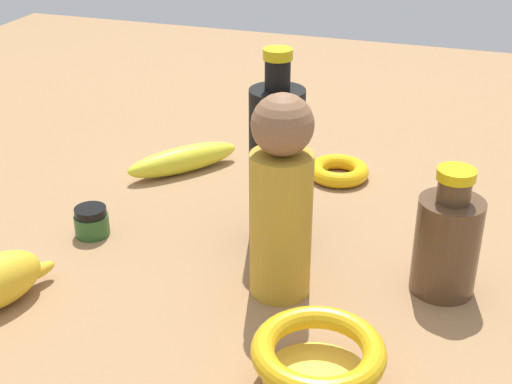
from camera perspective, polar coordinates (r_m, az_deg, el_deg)
ground at (r=0.91m, az=-0.00°, el=-3.98°), size 2.00×2.00×0.00m
bottle_short at (r=0.81m, az=14.99°, el=-3.80°), size 0.07×0.07×0.15m
bottle_tall at (r=0.87m, az=1.63°, el=2.34°), size 0.07×0.07×0.25m
banana at (r=1.09m, az=-5.82°, el=2.59°), size 0.15×0.16×0.04m
nail_polish_jar at (r=0.94m, az=-12.98°, el=-2.29°), size 0.04×0.04×0.04m
bangle at (r=1.07m, az=6.59°, el=1.69°), size 0.09×0.09×0.02m
bowl at (r=0.68m, az=4.97°, el=-13.07°), size 0.13×0.13×0.05m
person_figure_adult at (r=0.76m, az=2.02°, el=-0.64°), size 0.07×0.07×0.23m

